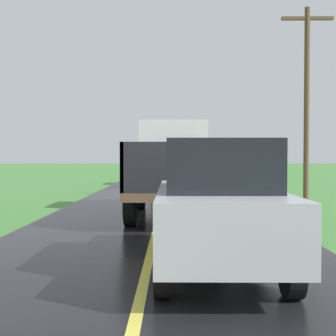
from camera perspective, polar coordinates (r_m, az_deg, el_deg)
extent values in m
cube|color=#2D2D30|center=(12.07, 0.72, -3.61)|extent=(0.90, 5.51, 0.24)
cube|color=brown|center=(12.05, 0.72, -2.67)|extent=(2.30, 5.80, 0.20)
cube|color=silver|center=(13.97, 0.69, 2.23)|extent=(2.10, 1.90, 1.90)
cube|color=black|center=(14.93, 0.68, 3.47)|extent=(1.78, 0.02, 0.76)
cube|color=#232328|center=(11.09, -5.01, 0.32)|extent=(0.08, 3.85, 1.10)
cube|color=#232328|center=(11.10, 6.47, 0.32)|extent=(0.08, 3.85, 1.10)
cube|color=#232328|center=(9.16, 0.77, 0.06)|extent=(2.30, 0.08, 1.10)
cube|color=#232328|center=(12.93, 0.70, 0.51)|extent=(2.30, 0.08, 1.10)
cylinder|color=black|center=(13.90, -3.65, -3.34)|extent=(0.28, 1.00, 1.00)
cylinder|color=black|center=(13.91, 5.03, -3.34)|extent=(0.28, 1.00, 1.00)
cylinder|color=black|center=(10.54, -5.00, -4.92)|extent=(0.28, 1.00, 1.00)
cylinder|color=black|center=(10.54, 6.48, -4.92)|extent=(0.28, 1.00, 1.00)
ellipsoid|color=#BAC61F|center=(10.41, 4.45, 0.02)|extent=(0.42, 0.39, 0.42)
ellipsoid|color=#B1CA1F|center=(11.47, 2.99, -1.56)|extent=(0.46, 0.51, 0.39)
ellipsoid|color=#A6BF2B|center=(10.88, -2.22, -1.78)|extent=(0.48, 0.51, 0.50)
ellipsoid|color=gold|center=(12.17, 3.09, -1.40)|extent=(0.48, 0.54, 0.40)
ellipsoid|color=#AEC42F|center=(10.23, 4.01, -0.02)|extent=(0.59, 0.68, 0.37)
ellipsoid|color=#B0D12B|center=(9.70, -4.09, -2.04)|extent=(0.49, 0.47, 0.41)
ellipsoid|color=#B1C01C|center=(9.63, -4.17, -2.07)|extent=(0.53, 0.55, 0.39)
ellipsoid|color=#A8CB29|center=(12.48, -0.08, -1.16)|extent=(0.40, 0.45, 0.47)
ellipsoid|color=#A7BB2D|center=(10.40, 4.34, -2.00)|extent=(0.41, 0.45, 0.49)
cube|color=#2D2D30|center=(23.82, 0.81, -1.04)|extent=(0.90, 5.51, 0.24)
cube|color=brown|center=(23.81, 0.81, -0.56)|extent=(2.30, 5.80, 0.20)
cube|color=#197A4C|center=(25.75, 0.79, 1.94)|extent=(2.10, 1.90, 1.90)
cube|color=black|center=(26.71, 0.78, 2.64)|extent=(1.79, 0.02, 0.76)
cube|color=brown|center=(22.85, -1.96, 0.98)|extent=(0.08, 3.85, 1.10)
cube|color=brown|center=(22.86, 3.61, 0.98)|extent=(0.08, 3.85, 1.10)
cube|color=brown|center=(20.94, 0.85, 0.93)|extent=(2.30, 0.08, 1.10)
cube|color=brown|center=(24.71, 0.80, 1.03)|extent=(2.30, 0.08, 1.10)
cylinder|color=black|center=(25.64, -1.56, -1.07)|extent=(0.28, 1.00, 1.00)
cylinder|color=black|center=(25.65, 3.14, -1.07)|extent=(0.28, 1.00, 1.00)
cylinder|color=black|center=(22.25, -1.88, -1.48)|extent=(0.28, 1.00, 1.00)
cylinder|color=black|center=(22.26, 3.53, -1.48)|extent=(0.28, 1.00, 1.00)
ellipsoid|color=#BDCB1C|center=(22.98, 0.70, 1.64)|extent=(0.53, 0.66, 0.39)
ellipsoid|color=#A8CC21|center=(24.11, 1.75, 0.08)|extent=(0.50, 0.46, 0.50)
ellipsoid|color=gold|center=(24.40, 2.59, 0.08)|extent=(0.44, 0.47, 0.51)
ellipsoid|color=#AAC124|center=(24.39, -0.31, 1.61)|extent=(0.59, 0.72, 0.49)
ellipsoid|color=#B8C51E|center=(21.57, 0.53, 0.05)|extent=(0.46, 0.56, 0.43)
ellipsoid|color=#BACD2E|center=(24.10, -1.12, 0.97)|extent=(0.55, 0.69, 0.46)
ellipsoid|color=#B2C52A|center=(23.66, 1.70, 0.18)|extent=(0.46, 0.55, 0.40)
ellipsoid|color=#B2BC1B|center=(22.95, -1.16, 0.11)|extent=(0.42, 0.53, 0.38)
ellipsoid|color=gold|center=(24.13, -0.83, 1.74)|extent=(0.44, 0.44, 0.50)
ellipsoid|color=#B0C631|center=(21.24, -0.19, 1.66)|extent=(0.42, 0.51, 0.42)
ellipsoid|color=gold|center=(22.17, 1.68, -0.04)|extent=(0.59, 0.62, 0.39)
ellipsoid|color=#B2C132|center=(23.69, 2.91, 0.87)|extent=(0.44, 0.40, 0.49)
ellipsoid|color=#BBCC23|center=(22.84, -1.05, 0.95)|extent=(0.41, 0.48, 0.44)
cylinder|color=brown|center=(16.93, 17.90, 7.82)|extent=(0.20, 0.20, 7.27)
cube|color=brown|center=(17.58, 17.99, 18.35)|extent=(1.91, 0.12, 0.12)
cube|color=#B7BABF|center=(6.46, 6.40, -6.24)|extent=(1.70, 4.10, 0.80)
cube|color=black|center=(6.20, 6.62, 0.39)|extent=(1.44, 2.05, 0.70)
cylinder|color=black|center=(7.76, -0.31, -8.62)|extent=(0.20, 0.64, 0.64)
cylinder|color=black|center=(7.89, 11.07, -8.48)|extent=(0.20, 0.64, 0.64)
cylinder|color=black|center=(5.28, -0.73, -13.51)|extent=(0.20, 0.64, 0.64)
cylinder|color=black|center=(5.47, 16.07, -13.05)|extent=(0.20, 0.64, 0.64)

